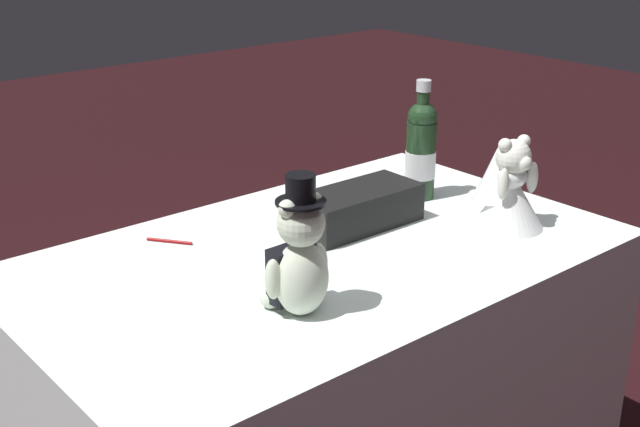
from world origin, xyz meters
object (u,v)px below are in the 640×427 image
teddy_bear_bride (507,186)px  champagne_bottle (421,149)px  signing_pen (171,241)px  gift_case_black (357,208)px  teddy_bear_groom (298,259)px

teddy_bear_bride → champagne_bottle: champagne_bottle is taller
signing_pen → champagne_bottle: bearing=166.9°
champagne_bottle → gift_case_black: 0.30m
teddy_bear_bride → teddy_bear_groom: bearing=2.5°
champagne_bottle → teddy_bear_groom: bearing=24.8°
champagne_bottle → teddy_bear_bride: bearing=93.4°
champagne_bottle → gift_case_black: bearing=9.5°
teddy_bear_bride → gift_case_black: (0.30, -0.24, -0.06)m
teddy_bear_bride → gift_case_black: 0.39m
gift_case_black → champagne_bottle: bearing=-170.5°
teddy_bear_groom → teddy_bear_bride: 0.72m
champagne_bottle → gift_case_black: size_ratio=0.99×
teddy_bear_groom → champagne_bottle: champagne_bottle is taller
teddy_bear_groom → signing_pen: (0.02, -0.49, -0.12)m
teddy_bear_bride → champagne_bottle: 0.29m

